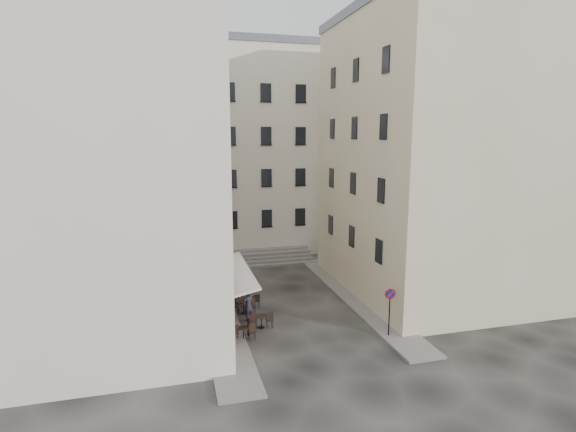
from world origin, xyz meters
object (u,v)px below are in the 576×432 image
object	(u,v)px
no_parking_sign	(390,303)
bistro_table_b	(261,320)
bistro_table_a	(243,332)
pedestrian	(248,305)

from	to	relation	value
no_parking_sign	bistro_table_b	xyz separation A→B (m)	(-6.29, 2.86, -1.47)
bistro_table_a	bistro_table_b	distance (m)	1.72
bistro_table_a	pedestrian	xyz separation A→B (m)	(0.70, 2.48, 0.46)
bistro_table_a	bistro_table_b	size ratio (longest dim) A/B	0.97
no_parking_sign	bistro_table_a	world-z (taller)	no_parking_sign
no_parking_sign	bistro_table_a	distance (m)	7.80
bistro_table_b	bistro_table_a	bearing A→B (deg)	-134.11
bistro_table_a	bistro_table_b	xyz separation A→B (m)	(1.20, 1.24, 0.01)
bistro_table_a	no_parking_sign	bearing A→B (deg)	-12.25
bistro_table_a	pedestrian	bearing A→B (deg)	74.11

